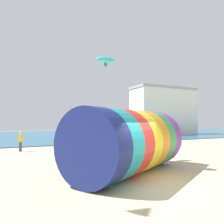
{
  "coord_description": "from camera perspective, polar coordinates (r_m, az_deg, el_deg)",
  "views": [
    {
      "loc": [
        -5.01,
        -7.11,
        2.52
      ],
      "look_at": [
        0.44,
        4.28,
        3.11
      ],
      "focal_mm": 35.0,
      "sensor_mm": 36.0,
      "label": 1
    }
  ],
  "objects": [
    {
      "name": "bystander_near_water",
      "position": [
        20.46,
        -22.8,
        -7.08
      ],
      "size": [
        0.36,
        0.42,
        1.7
      ],
      "color": "#383D56",
      "rests_on": "ground"
    },
    {
      "name": "ground_plane",
      "position": [
        9.06,
        9.74,
        -18.78
      ],
      "size": [
        120.0,
        120.0,
        0.0
      ],
      "primitive_type": "plane",
      "color": "#CCBA8C"
    },
    {
      "name": "promenade_building",
      "position": [
        44.93,
        13.36,
        0.24
      ],
      "size": [
        13.19,
        5.24,
        9.44
      ],
      "color": "silver",
      "rests_on": "ground"
    },
    {
      "name": "kite_cyan_parafoil",
      "position": [
        14.95,
        -1.68,
        13.48
      ],
      "size": [
        1.34,
        0.71,
        0.73
      ],
      "color": "#2DB2C6"
    },
    {
      "name": "sea",
      "position": [
        43.75,
        -19.06,
        -5.75
      ],
      "size": [
        120.0,
        40.0,
        0.1
      ],
      "primitive_type": "cube",
      "color": "#236084",
      "rests_on": "ground"
    },
    {
      "name": "giant_inflatable_tube",
      "position": [
        10.93,
        4.65,
        -7.65
      ],
      "size": [
        7.53,
        6.18,
        3.14
      ],
      "color": "navy",
      "rests_on": "ground"
    },
    {
      "name": "kite_handler",
      "position": [
        15.92,
        11.66,
        -8.62
      ],
      "size": [
        0.4,
        0.29,
        1.67
      ],
      "color": "#726651",
      "rests_on": "ground"
    }
  ]
}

